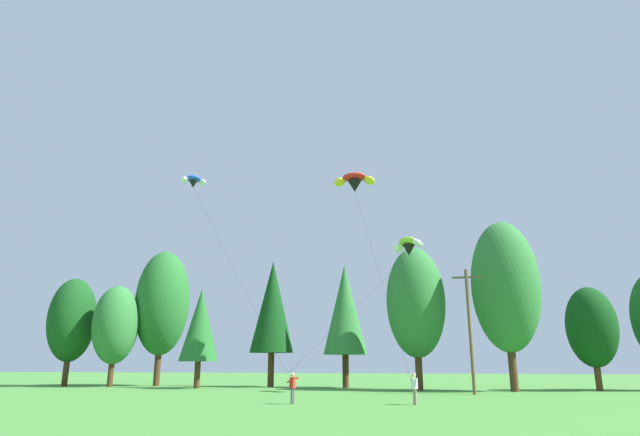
% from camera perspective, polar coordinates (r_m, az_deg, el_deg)
% --- Properties ---
extents(treeline_tree_a, '(4.70, 4.70, 10.75)m').
position_cam_1_polar(treeline_tree_a, '(61.15, -24.99, -9.84)').
color(treeline_tree_a, '#472D19').
rests_on(treeline_tree_a, ground_plane).
extents(treeline_tree_b, '(4.44, 4.44, 9.80)m').
position_cam_1_polar(treeline_tree_b, '(57.91, -21.02, -10.60)').
color(treeline_tree_b, '#472D19').
rests_on(treeline_tree_b, ground_plane).
extents(treeline_tree_c, '(5.53, 5.53, 13.80)m').
position_cam_1_polar(treeline_tree_c, '(59.06, -16.50, -8.68)').
color(treeline_tree_c, '#472D19').
rests_on(treeline_tree_c, ground_plane).
extents(treeline_tree_d, '(3.61, 3.61, 9.14)m').
position_cam_1_polar(treeline_tree_d, '(52.37, -12.70, -11.06)').
color(treeline_tree_d, '#472D19').
rests_on(treeline_tree_d, ground_plane).
extents(treeline_tree_e, '(4.32, 4.32, 12.34)m').
position_cam_1_polar(treeline_tree_e, '(54.41, -5.11, -9.38)').
color(treeline_tree_e, '#472D19').
rests_on(treeline_tree_e, ground_plane).
extents(treeline_tree_f, '(4.14, 4.14, 11.56)m').
position_cam_1_polar(treeline_tree_f, '(52.09, 2.68, -9.71)').
color(treeline_tree_f, '#472D19').
rests_on(treeline_tree_f, ground_plane).
extents(treeline_tree_g, '(5.11, 5.11, 12.25)m').
position_cam_1_polar(treeline_tree_g, '(48.16, 10.20, -8.83)').
color(treeline_tree_g, '#472D19').
rests_on(treeline_tree_g, ground_plane).
extents(treeline_tree_h, '(5.59, 5.59, 14.04)m').
position_cam_1_polar(treeline_tree_h, '(47.93, 19.20, -6.88)').
color(treeline_tree_h, '#472D19').
rests_on(treeline_tree_h, ground_plane).
extents(treeline_tree_i, '(4.11, 4.11, 8.55)m').
position_cam_1_polar(treeline_tree_i, '(51.40, 27.04, -10.33)').
color(treeline_tree_i, '#472D19').
rests_on(treeline_tree_i, ground_plane).
extents(utility_pole, '(2.20, 0.26, 9.20)m').
position_cam_1_polar(utility_pole, '(42.42, 15.73, -11.13)').
color(utility_pole, brown).
rests_on(utility_pole, ground_plane).
extents(kite_flyer_near, '(0.60, 0.63, 1.69)m').
position_cam_1_polar(kite_flyer_near, '(31.54, -2.95, -17.45)').
color(kite_flyer_near, '#4C4C51').
rests_on(kite_flyer_near, ground_plane).
extents(kite_flyer_mid, '(0.43, 0.59, 1.69)m').
position_cam_1_polar(kite_flyer_mid, '(31.33, 10.07, -17.28)').
color(kite_flyer_mid, gray).
rests_on(kite_flyer_mid, ground_plane).
extents(parafoil_kite_high_blue_white, '(15.30, 16.21, 18.48)m').
position_cam_1_polar(parafoil_kite_high_blue_white, '(53.78, -13.38, 3.82)').
color(parafoil_kite_high_blue_white, blue).
extents(parafoil_kite_mid_red_yellow, '(7.10, 15.15, 17.92)m').
position_cam_1_polar(parafoil_kite_mid_red_yellow, '(48.81, 3.71, 3.91)').
color(parafoil_kite_mid_red_yellow, red).
extents(parafoil_kite_far_lime_white, '(7.97, 14.32, 10.73)m').
position_cam_1_polar(parafoil_kite_far_lime_white, '(44.40, 9.40, -2.94)').
color(parafoil_kite_far_lime_white, '#93D633').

